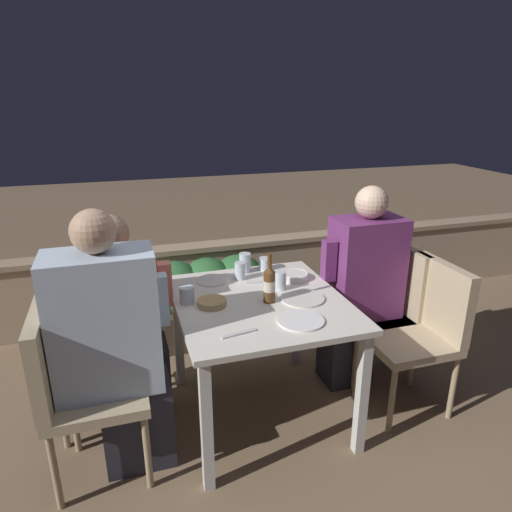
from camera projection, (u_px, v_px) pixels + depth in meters
ground_plane at (260, 412)px, 2.64m from camera, size 16.00×16.00×0.00m
parapet_wall at (210, 279)px, 3.74m from camera, size 9.00×0.18×0.61m
dining_table at (260, 315)px, 2.43m from camera, size 0.88×0.97×0.72m
planter_hedge at (209, 295)px, 3.33m from camera, size 0.85×0.47×0.63m
chair_left_near at (72, 379)px, 2.06m from camera, size 0.46×0.45×0.86m
person_blue_shirt at (115, 348)px, 2.07m from camera, size 0.52×0.26×1.30m
chair_left_far at (88, 340)px, 2.39m from camera, size 0.46×0.45×0.86m
person_coral_top at (126, 322)px, 2.42m from camera, size 0.48×0.26×1.18m
chair_right_near at (423, 322)px, 2.57m from camera, size 0.46×0.45×0.86m
chair_right_far at (387, 299)px, 2.86m from camera, size 0.46×0.45×0.86m
person_purple_stripe at (360, 288)px, 2.77m from camera, size 0.49×0.26×1.25m
beer_bottle at (269, 284)px, 2.34m from camera, size 0.06×0.06×0.27m
plate_0 at (212, 280)px, 2.63m from camera, size 0.18×0.18×0.01m
plate_1 at (301, 320)px, 2.17m from camera, size 0.23×0.23×0.01m
plate_2 at (302, 298)px, 2.40m from camera, size 0.23×0.23×0.01m
bowl_0 at (212, 302)px, 2.32m from camera, size 0.15×0.15×0.03m
bowl_1 at (294, 275)px, 2.66m from camera, size 0.17×0.17×0.04m
glass_cup_0 at (240, 271)px, 2.65m from camera, size 0.06×0.06×0.10m
glass_cup_1 at (187, 295)px, 2.34m from camera, size 0.08×0.08×0.09m
glass_cup_2 at (281, 280)px, 2.51m from camera, size 0.06×0.06×0.11m
glass_cup_3 at (245, 263)px, 2.75m from camera, size 0.07×0.07×0.12m
glass_cup_4 at (265, 264)px, 2.80m from camera, size 0.07×0.07×0.08m
fork_0 at (261, 282)px, 2.61m from camera, size 0.17×0.05×0.01m
fork_1 at (239, 334)px, 2.05m from camera, size 0.17×0.05×0.01m
potted_plant at (374, 279)px, 3.41m from camera, size 0.30×0.30×0.71m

